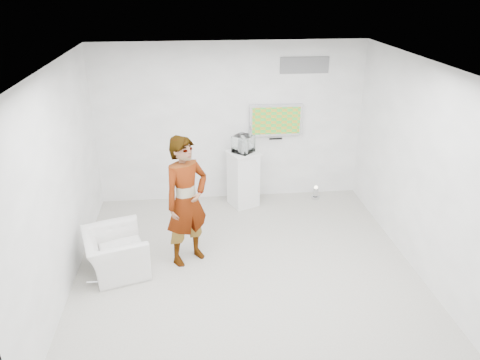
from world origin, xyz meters
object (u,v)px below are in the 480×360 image
Objects in this scene: person at (187,201)px; floor_uplight at (316,192)px; armchair at (115,252)px; tv at (276,120)px; pedestal at (243,179)px.

floor_uplight is (2.48, 1.90, -0.87)m from person.
armchair is at bearing 155.00° from person.
armchair is 4.13m from floor_uplight.
tv is at bearing -66.21° from armchair.
person is at bearing -142.59° from floor_uplight.
floor_uplight is (0.79, -0.25, -1.42)m from tv.
tv reaches higher than armchair.
person is 3.24m from floor_uplight.
person is at bearing -128.25° from tv.
armchair is at bearing -136.38° from pedestal.
tv is at bearing 162.63° from floor_uplight.
armchair is (-1.07, -0.20, -0.68)m from person.
armchair is at bearing -139.64° from tv.
person is at bearing -96.05° from armchair.
floor_uplight is at bearing -17.37° from tv.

